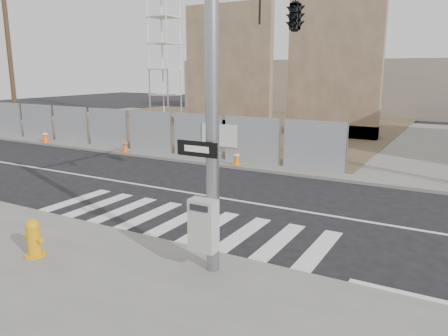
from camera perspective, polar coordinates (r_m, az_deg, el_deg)
The scene contains 13 objects.
ground at distance 14.26m, azimuth -0.15°, elevation -3.99°, with size 100.00×100.00×0.00m, color black.
sidewalk_far at distance 27.04m, azimuth 14.69°, elevation 3.73°, with size 50.00×20.00×0.12m, color slate.
signal_pole at distance 10.73m, azimuth 6.29°, elevation 16.28°, with size 0.96×5.87×7.00m.
chain_link_fence at distance 23.96m, azimuth -15.28°, elevation 5.14°, with size 24.60×0.04×2.00m, color gray.
concrete_wall_left at distance 28.50m, azimuth 0.61°, elevation 11.28°, with size 6.00×1.30×8.00m.
concrete_wall_right at distance 26.96m, azimuth 14.10°, elevation 10.83°, with size 5.50×1.30×8.00m.
crane_tower at distance 36.48m, azimuth -7.97°, elevation 20.38°, with size 2.60×2.60×18.15m.
utility_pole_left at distance 30.26m, azimuth -26.25°, elevation 13.56°, with size 1.60×0.28×10.00m.
fire_hydrant at distance 10.44m, azimuth -23.61°, elevation -8.36°, with size 0.51×0.45×0.84m.
traffic_cone_a at distance 26.36m, azimuth -22.34°, elevation 3.90°, with size 0.43×0.43×0.75m.
traffic_cone_b at distance 24.35m, azimuth -14.83°, elevation 3.83°, with size 0.51×0.51×0.80m.
traffic_cone_c at distance 22.11m, azimuth -12.83°, elevation 2.94°, with size 0.44×0.44×0.70m.
traffic_cone_d at distance 18.55m, azimuth 1.64°, elevation 1.38°, with size 0.38×0.38×0.68m.
Camera 1 is at (6.75, -11.87, 4.11)m, focal length 35.00 mm.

